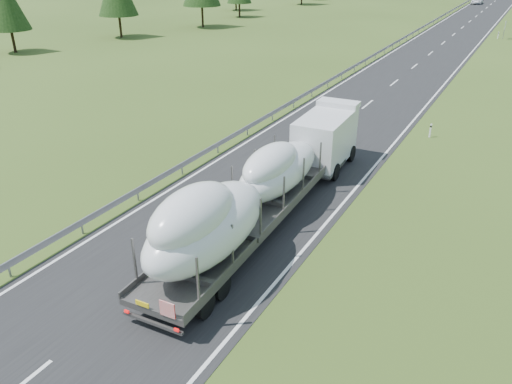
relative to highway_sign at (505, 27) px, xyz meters
The scene contains 5 objects.
road_surface 21.33m from the highway_sign, 109.80° to the left, with size 10.00×400.00×0.02m, color black.
guardrail 23.57m from the highway_sign, 122.08° to the left, with size 0.10×400.00×0.76m.
highway_sign is the anchor object (origin of this frame).
boat_truck 67.30m from the highway_sign, 94.58° to the right, with size 3.37×19.90×4.39m.
distant_van 54.99m from the highway_sign, 100.87° to the left, with size 2.32×5.04×1.40m, color silver.
Camera 1 is at (11.94, -6.10, 12.35)m, focal length 35.00 mm.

